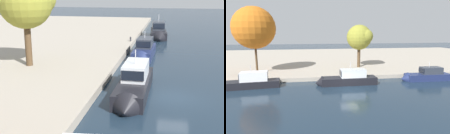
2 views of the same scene
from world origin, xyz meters
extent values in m
plane|color=#192838|center=(0.00, 0.00, 0.00)|extent=(220.00, 220.00, 0.00)
cube|color=black|center=(0.59, 3.24, 0.40)|extent=(8.92, 2.45, 1.60)
cone|color=black|center=(-4.25, 3.28, 0.40)|extent=(1.22, 2.27, 2.26)
cube|color=silver|center=(1.26, 3.24, 1.84)|extent=(4.02, 1.93, 1.28)
cube|color=black|center=(-0.30, 3.25, 1.90)|extent=(1.08, 1.79, 0.77)
cylinder|color=silver|center=(0.82, 3.24, 3.07)|extent=(0.08, 0.08, 1.18)
cube|color=navy|center=(14.87, 3.74, 0.37)|extent=(7.84, 2.50, 1.56)
cone|color=navy|center=(10.58, 3.84, 0.37)|extent=(1.25, 2.24, 2.21)
cube|color=#2D333D|center=(15.45, 3.73, 1.73)|extent=(3.55, 1.94, 1.17)
cube|color=black|center=(14.09, 3.76, 1.79)|extent=(0.97, 1.76, 0.70)
cylinder|color=silver|center=(15.06, 3.74, 2.77)|extent=(0.08, 0.08, 0.91)
cube|color=black|center=(31.17, 2.75, 0.44)|extent=(8.30, 3.26, 1.69)
cone|color=black|center=(26.74, 2.37, 0.44)|extent=(1.40, 2.55, 2.45)
cube|color=#2D333D|center=(31.78, 2.80, 2.00)|extent=(3.81, 2.37, 1.42)
cube|color=black|center=(30.36, 2.68, 2.07)|extent=(1.13, 2.01, 0.85)
cylinder|color=silver|center=(31.37, 2.76, 3.35)|extent=(0.08, 0.08, 1.28)
cylinder|color=#2D2D33|center=(22.12, 6.47, 0.93)|extent=(0.24, 0.24, 0.50)
sphere|color=#2D2D33|center=(22.12, 6.47, 1.25)|extent=(0.27, 0.27, 0.27)
cylinder|color=#4C3823|center=(5.35, 14.83, 2.93)|extent=(0.68, 0.68, 4.49)
sphere|color=olive|center=(5.35, 14.83, 7.21)|extent=(5.43, 5.43, 5.43)
sphere|color=olive|center=(5.53, 13.88, 6.60)|extent=(2.50, 2.50, 2.50)
camera|label=1|loc=(-23.84, 0.41, 8.59)|focal=49.81mm
camera|label=2|loc=(-6.03, -26.75, 8.44)|focal=31.24mm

